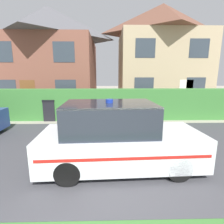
{
  "coord_description": "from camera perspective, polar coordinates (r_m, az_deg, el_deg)",
  "views": [
    {
      "loc": [
        0.27,
        -1.52,
        2.39
      ],
      "look_at": [
        0.42,
        4.89,
        1.05
      ],
      "focal_mm": 28.0,
      "sensor_mm": 36.0,
      "label": 1
    }
  ],
  "objects": [
    {
      "name": "road_strip",
      "position": [
        6.02,
        -3.9,
        -11.56
      ],
      "size": [
        28.0,
        6.05,
        0.01
      ],
      "primitive_type": "cube",
      "color": "#424247",
      "rests_on": "ground"
    },
    {
      "name": "wheelie_bin",
      "position": [
        10.01,
        -19.53,
        0.67
      ],
      "size": [
        0.64,
        0.56,
        1.14
      ],
      "rotation": [
        0.0,
        0.0,
        0.02
      ],
      "color": "black",
      "rests_on": "ground"
    },
    {
      "name": "house_left",
      "position": [
        16.19,
        -19.69,
        16.82
      ],
      "size": [
        7.66,
        7.11,
        7.81
      ],
      "color": "brown",
      "rests_on": "ground"
    },
    {
      "name": "garden_hedge",
      "position": [
        9.68,
        0.64,
        2.58
      ],
      "size": [
        14.11,
        0.82,
        1.67
      ],
      "primitive_type": "cube",
      "color": "#3D7F38",
      "rests_on": "ground"
    },
    {
      "name": "police_car",
      "position": [
        4.56,
        1.76,
        -8.37
      ],
      "size": [
        4.12,
        1.84,
        1.81
      ],
      "rotation": [
        0.0,
        0.0,
        0.04
      ],
      "color": "black",
      "rests_on": "road_strip"
    },
    {
      "name": "house_right",
      "position": [
        16.14,
        15.68,
        17.56
      ],
      "size": [
        7.25,
        5.61,
        8.09
      ],
      "color": "tan",
      "rests_on": "ground"
    }
  ]
}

